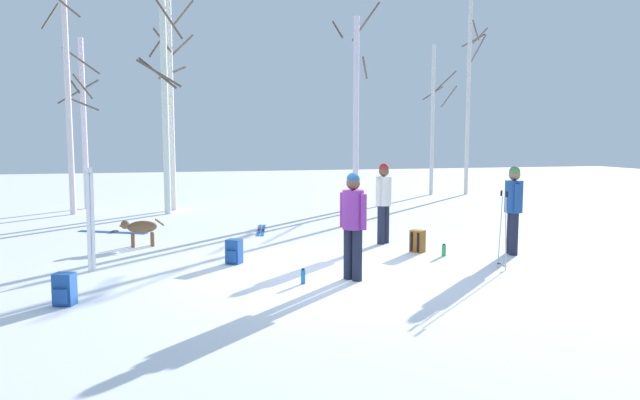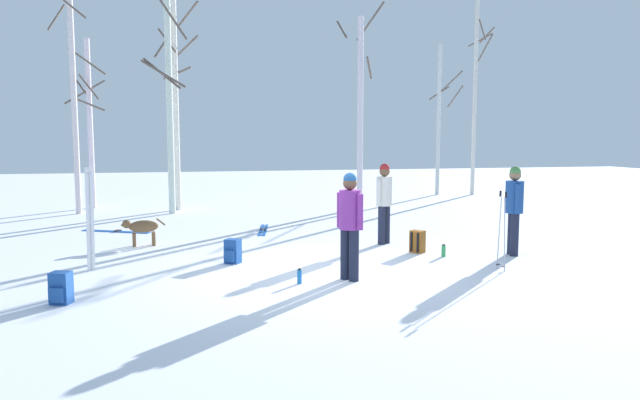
# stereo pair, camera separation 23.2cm
# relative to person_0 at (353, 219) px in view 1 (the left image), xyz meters

# --- Properties ---
(ground_plane) EXTENTS (60.00, 60.00, 0.00)m
(ground_plane) POSITION_rel_person_0_xyz_m (-0.24, 0.50, -0.98)
(ground_plane) COLOR white
(person_0) EXTENTS (0.34, 0.45, 1.72)m
(person_0) POSITION_rel_person_0_xyz_m (0.00, 0.00, 0.00)
(person_0) COLOR #1E2338
(person_0) RESTS_ON ground_plane
(person_1) EXTENTS (0.34, 0.51, 1.72)m
(person_1) POSITION_rel_person_0_xyz_m (3.61, 1.21, 0.00)
(person_1) COLOR #1E2338
(person_1) RESTS_ON ground_plane
(person_2) EXTENTS (0.43, 0.36, 1.72)m
(person_2) POSITION_rel_person_0_xyz_m (1.58, 2.90, 0.00)
(person_2) COLOR #1E2338
(person_2) RESTS_ON ground_plane
(dog) EXTENTS (0.89, 0.29, 0.57)m
(dog) POSITION_rel_person_0_xyz_m (-3.45, 3.78, -0.59)
(dog) COLOR brown
(dog) RESTS_ON ground_plane
(ski_pair_planted_0) EXTENTS (0.14, 0.09, 1.76)m
(ski_pair_planted_0) POSITION_rel_person_0_xyz_m (-4.11, 1.62, -0.10)
(ski_pair_planted_0) COLOR white
(ski_pair_planted_0) RESTS_ON ground_plane
(ski_pair_lying_0) EXTENTS (1.67, 0.95, 0.05)m
(ski_pair_lying_0) POSITION_rel_person_0_xyz_m (-4.20, 5.81, -0.97)
(ski_pair_lying_0) COLOR blue
(ski_pair_lying_0) RESTS_ON ground_plane
(ski_pair_lying_1) EXTENTS (0.47, 1.70, 0.05)m
(ski_pair_lying_1) POSITION_rel_person_0_xyz_m (-0.71, 5.26, -0.97)
(ski_pair_lying_1) COLOR blue
(ski_pair_lying_1) RESTS_ON ground_plane
(ski_poles_0) EXTENTS (0.07, 0.27, 1.36)m
(ski_poles_0) POSITION_rel_person_0_xyz_m (2.73, 0.12, -0.25)
(ski_poles_0) COLOR #B2B2BC
(ski_poles_0) RESTS_ON ground_plane
(backpack_0) EXTENTS (0.31, 0.33, 0.44)m
(backpack_0) POSITION_rel_person_0_xyz_m (-4.20, -0.41, -0.77)
(backpack_0) COLOR #1E4C99
(backpack_0) RESTS_ON ground_plane
(backpack_1) EXTENTS (0.34, 0.34, 0.44)m
(backpack_1) POSITION_rel_person_0_xyz_m (-1.72, 1.66, -0.77)
(backpack_1) COLOR #1E4C99
(backpack_1) RESTS_ON ground_plane
(backpack_2) EXTENTS (0.35, 0.34, 0.44)m
(backpack_2) POSITION_rel_person_0_xyz_m (1.91, 1.85, -0.77)
(backpack_2) COLOR #99591E
(backpack_2) RESTS_ON ground_plane
(water_bottle_0) EXTENTS (0.08, 0.08, 0.24)m
(water_bottle_0) POSITION_rel_person_0_xyz_m (2.24, 1.36, -0.87)
(water_bottle_0) COLOR green
(water_bottle_0) RESTS_ON ground_plane
(water_bottle_1) EXTENTS (0.07, 0.07, 0.24)m
(water_bottle_1) POSITION_rel_person_0_xyz_m (-0.82, -0.06, -0.87)
(water_bottle_1) COLOR #1E72BF
(water_bottle_1) RESTS_ON ground_plane
(birch_tree_0) EXTENTS (1.65, 1.54, 7.90)m
(birch_tree_0) POSITION_rel_person_0_xyz_m (-5.70, 9.56, 3.04)
(birch_tree_0) COLOR silver
(birch_tree_0) RESTS_ON ground_plane
(birch_tree_1) EXTENTS (1.43, 1.45, 5.34)m
(birch_tree_1) POSITION_rel_person_0_xyz_m (-5.49, 10.97, 1.83)
(birch_tree_1) COLOR silver
(birch_tree_1) RESTS_ON ground_plane
(birch_tree_2) EXTENTS (1.32, 0.86, 6.58)m
(birch_tree_2) POSITION_rel_person_0_xyz_m (-2.97, 8.99, 2.41)
(birch_tree_2) COLOR silver
(birch_tree_2) RESTS_ON ground_plane
(birch_tree_3) EXTENTS (1.38, 1.23, 7.09)m
(birch_tree_3) POSITION_rel_person_0_xyz_m (-2.80, 9.87, 2.71)
(birch_tree_3) COLOR silver
(birch_tree_3) RESTS_ON ground_plane
(birch_tree_4) EXTENTS (1.41, 1.35, 6.45)m
(birch_tree_4) POSITION_rel_person_0_xyz_m (2.83, 8.91, 2.18)
(birch_tree_4) COLOR silver
(birch_tree_4) RESTS_ON ground_plane
(birch_tree_5) EXTENTS (1.06, 1.53, 5.86)m
(birch_tree_5) POSITION_rel_person_0_xyz_m (7.18, 12.59, 2.04)
(birch_tree_5) COLOR silver
(birch_tree_5) RESTS_ON ground_plane
(birch_tree_6) EXTENTS (0.80, 1.12, 7.61)m
(birch_tree_6) POSITION_rel_person_0_xyz_m (8.53, 12.30, 2.97)
(birch_tree_6) COLOR silver
(birch_tree_6) RESTS_ON ground_plane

